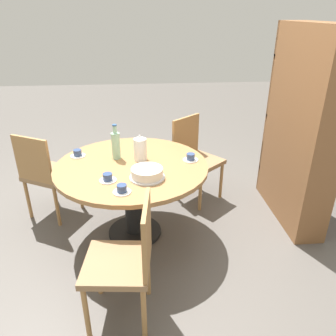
{
  "coord_description": "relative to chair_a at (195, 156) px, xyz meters",
  "views": [
    {
      "loc": [
        2.55,
        0.09,
        1.91
      ],
      "look_at": [
        0.0,
        0.31,
        0.67
      ],
      "focal_mm": 35.0,
      "sensor_mm": 36.0,
      "label": 1
    }
  ],
  "objects": [
    {
      "name": "water_bottle",
      "position": [
        0.5,
        -0.79,
        0.36
      ],
      "size": [
        0.08,
        0.08,
        0.31
      ],
      "color": "#99C6A3",
      "rests_on": "dining_table"
    },
    {
      "name": "dining_table",
      "position": [
        0.64,
        -0.66,
        0.09
      ],
      "size": [
        1.31,
        1.31,
        0.72
      ],
      "color": "black",
      "rests_on": "ground_plane"
    },
    {
      "name": "bookshelf",
      "position": [
        0.43,
        0.89,
        0.41
      ],
      "size": [
        1.05,
        0.28,
        1.82
      ],
      "rotation": [
        0.0,
        0.0,
        3.14
      ],
      "color": "brown",
      "rests_on": "ground_plane"
    },
    {
      "name": "cup_b",
      "position": [
        0.42,
        -1.14,
        0.25
      ],
      "size": [
        0.13,
        0.13,
        0.06
      ],
      "color": "white",
      "rests_on": "dining_table"
    },
    {
      "name": "coffee_pot",
      "position": [
        0.55,
        -0.58,
        0.34
      ],
      "size": [
        0.11,
        0.11,
        0.23
      ],
      "color": "white",
      "rests_on": "dining_table"
    },
    {
      "name": "cup_a",
      "position": [
        0.93,
        -0.84,
        0.25
      ],
      "size": [
        0.13,
        0.13,
        0.06
      ],
      "color": "white",
      "rests_on": "dining_table"
    },
    {
      "name": "chair_c",
      "position": [
        1.56,
        -0.69,
        0.0
      ],
      "size": [
        0.46,
        0.46,
        0.9
      ],
      "rotation": [
        0.0,
        0.0,
        6.18
      ],
      "color": "#A87A47",
      "rests_on": "ground_plane"
    },
    {
      "name": "chair_b",
      "position": [
        0.27,
        -1.5,
        0.0
      ],
      "size": [
        0.57,
        0.57,
        0.9
      ],
      "rotation": [
        0.0,
        0.0,
        4.22
      ],
      "color": "#A87A47",
      "rests_on": "ground_plane"
    },
    {
      "name": "chair_a",
      "position": [
        0.0,
        0.0,
        0.0
      ],
      "size": [
        0.59,
        0.59,
        0.9
      ],
      "rotation": [
        0.0,
        0.0,
        2.27
      ],
      "color": "#A87A47",
      "rests_on": "ground_plane"
    },
    {
      "name": "cup_d",
      "position": [
        0.6,
        -0.14,
        0.25
      ],
      "size": [
        0.13,
        0.13,
        0.06
      ],
      "color": "white",
      "rests_on": "dining_table"
    },
    {
      "name": "cup_c",
      "position": [
        1.11,
        -0.72,
        0.25
      ],
      "size": [
        0.13,
        0.13,
        0.06
      ],
      "color": "white",
      "rests_on": "dining_table"
    },
    {
      "name": "ground_plane",
      "position": [
        0.64,
        -0.66,
        -0.49
      ],
      "size": [
        14.0,
        14.0,
        0.0
      ],
      "primitive_type": "plane",
      "color": "#56514C"
    },
    {
      "name": "cake_main",
      "position": [
        0.9,
        -0.53,
        0.27
      ],
      "size": [
        0.28,
        0.28,
        0.08
      ],
      "color": "silver",
      "rests_on": "dining_table"
    }
  ]
}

